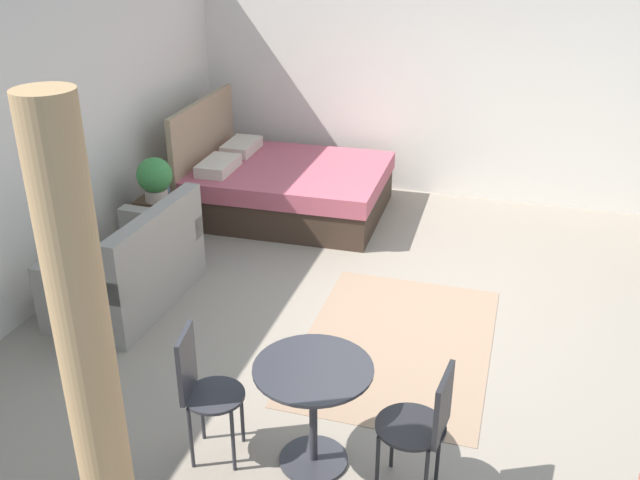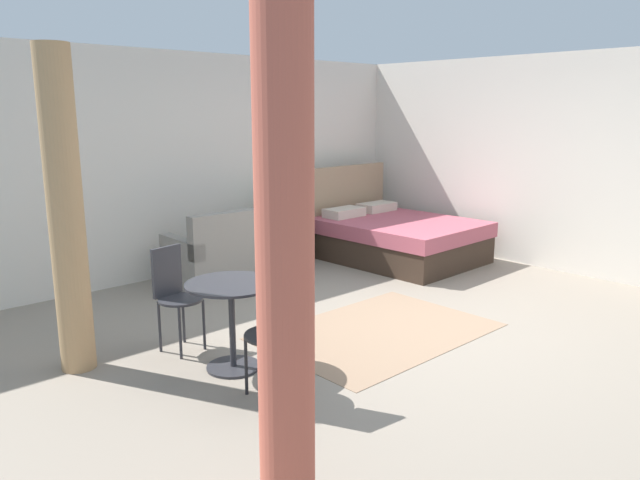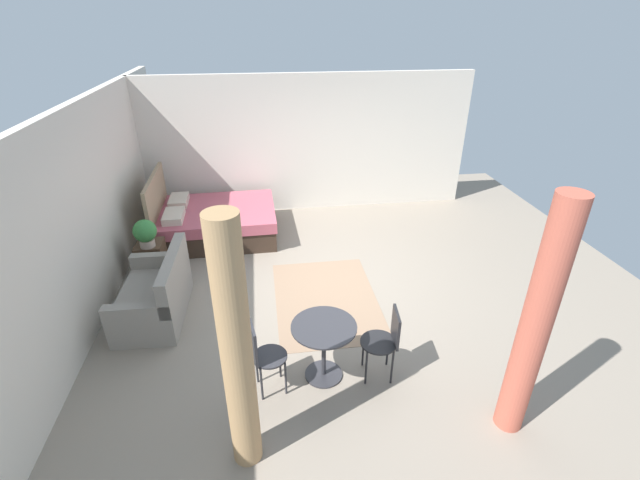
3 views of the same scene
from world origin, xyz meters
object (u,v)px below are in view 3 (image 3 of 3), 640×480
nightstand (152,258)px  balcony_table (324,341)px  potted_plant (145,232)px  cafe_chair_near_window (262,352)px  cafe_chair_near_couch (386,338)px  bed (215,221)px  vase (147,234)px  couch (156,296)px

nightstand → balcony_table: 3.43m
potted_plant → balcony_table: potted_plant is taller
cafe_chair_near_window → cafe_chair_near_couch: 1.34m
bed → vase: bed is taller
bed → cafe_chair_near_window: (-3.79, -0.79, 0.23)m
balcony_table → vase: bearing=41.9°
potted_plant → vase: (0.22, 0.05, -0.13)m
nightstand → balcony_table: balcony_table is taller
couch → cafe_chair_near_window: couch is taller
bed → nightstand: (-1.16, 0.87, -0.04)m
bed → nightstand: bearing=142.9°
vase → cafe_chair_near_couch: (-2.71, -3.04, -0.11)m
potted_plant → nightstand: bearing=6.9°
vase → cafe_chair_near_window: (-2.75, -1.70, -0.10)m
couch → potted_plant: bearing=15.0°
nightstand → bed: bearing=-37.1°
bed → cafe_chair_near_couch: (-3.74, -2.13, 0.22)m
cafe_chair_near_window → balcony_table: bearing=-79.7°
couch → vase: couch is taller
couch → vase: size_ratio=6.71×
bed → couch: 2.34m
potted_plant → vase: bearing=12.3°
balcony_table → cafe_chair_near_window: 0.68m
potted_plant → cafe_chair_near_window: size_ratio=0.49×
vase → balcony_table: 3.54m
couch → vase: bearing=14.5°
potted_plant → balcony_table: size_ratio=0.61×
nightstand → couch: bearing=-165.8°
couch → nightstand: bearing=14.2°
cafe_chair_near_couch → couch: bearing=61.4°
couch → vase: (1.22, 0.32, 0.34)m
bed → vase: (-1.04, 0.91, 0.33)m
potted_plant → balcony_table: (-2.41, -2.32, -0.28)m
vase → cafe_chair_near_window: size_ratio=0.23×
couch → balcony_table: size_ratio=1.96×
vase → cafe_chair_near_window: 3.24m
couch → cafe_chair_near_couch: bearing=-118.6°
potted_plant → cafe_chair_near_window: (-2.53, -1.65, -0.24)m
cafe_chair_near_window → nightstand: bearing=32.3°
potted_plant → cafe_chair_near_window: 3.03m
cafe_chair_near_couch → cafe_chair_near_window: bearing=92.0°
nightstand → cafe_chair_near_window: size_ratio=0.60×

